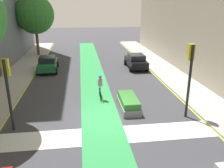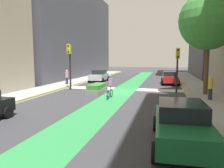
% 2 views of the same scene
% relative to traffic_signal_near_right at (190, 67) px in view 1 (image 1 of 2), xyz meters
% --- Properties ---
extents(ground_plane, '(120.00, 120.00, 0.00)m').
position_rel_traffic_signal_near_right_xyz_m(ground_plane, '(-5.16, 0.30, -3.18)').
color(ground_plane, '#38383D').
extents(bike_lane_paint, '(2.40, 60.00, 0.01)m').
position_rel_traffic_signal_near_right_xyz_m(bike_lane_paint, '(-5.35, 0.30, -3.18)').
color(bike_lane_paint, '#2D8C47').
rests_on(bike_lane_paint, ground_plane).
extents(crosswalk_band, '(12.00, 1.80, 0.01)m').
position_rel_traffic_signal_near_right_xyz_m(crosswalk_band, '(-5.16, -1.70, -3.18)').
color(crosswalk_band, silver).
rests_on(crosswalk_band, ground_plane).
extents(curb_stripe_left, '(0.16, 60.00, 0.01)m').
position_rel_traffic_signal_near_right_xyz_m(curb_stripe_left, '(-11.16, 0.30, -3.18)').
color(curb_stripe_left, yellow).
rests_on(curb_stripe_left, ground_plane).
extents(sidewalk_right, '(3.00, 60.00, 0.15)m').
position_rel_traffic_signal_near_right_xyz_m(sidewalk_right, '(2.34, 0.30, -3.11)').
color(sidewalk_right, '#9E9E99').
rests_on(sidewalk_right, ground_plane).
extents(curb_stripe_right, '(0.16, 60.00, 0.01)m').
position_rel_traffic_signal_near_right_xyz_m(curb_stripe_right, '(0.84, 0.30, -3.18)').
color(curb_stripe_right, yellow).
rests_on(curb_stripe_right, ground_plane).
extents(traffic_signal_near_right, '(0.35, 0.52, 4.55)m').
position_rel_traffic_signal_near_right_xyz_m(traffic_signal_near_right, '(0.00, 0.00, 0.00)').
color(traffic_signal_near_right, black).
rests_on(traffic_signal_near_right, ground_plane).
extents(traffic_signal_near_left, '(0.35, 0.52, 4.06)m').
position_rel_traffic_signal_near_right_xyz_m(traffic_signal_near_left, '(-10.36, -0.28, -0.33)').
color(traffic_signal_near_left, black).
rests_on(traffic_signal_near_left, ground_plane).
extents(car_green_left_far, '(2.14, 4.26, 1.57)m').
position_rel_traffic_signal_near_right_xyz_m(car_green_left_far, '(-9.93, 12.00, -2.38)').
color(car_green_left_far, '#196033').
rests_on(car_green_left_far, ground_plane).
extents(car_black_right_far, '(2.03, 4.21, 1.57)m').
position_rel_traffic_signal_near_right_xyz_m(car_black_right_far, '(-0.43, 11.91, -2.38)').
color(car_black_right_far, black).
rests_on(car_black_right_far, ground_plane).
extents(cyclist_in_lane, '(0.32, 1.73, 1.86)m').
position_rel_traffic_signal_near_right_xyz_m(cyclist_in_lane, '(-5.10, 3.54, -2.21)').
color(cyclist_in_lane, black).
rests_on(cyclist_in_lane, ground_plane).
extents(street_tree_far, '(5.02, 5.02, 7.82)m').
position_rel_traffic_signal_near_right_xyz_m(street_tree_far, '(-12.18, 20.09, 2.27)').
color(street_tree_far, brown).
rests_on(street_tree_far, sidewalk_left).
extents(median_planter, '(1.19, 2.98, 0.85)m').
position_rel_traffic_signal_near_right_xyz_m(median_planter, '(-3.35, 1.55, -2.78)').
color(median_planter, slate).
rests_on(median_planter, ground_plane).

